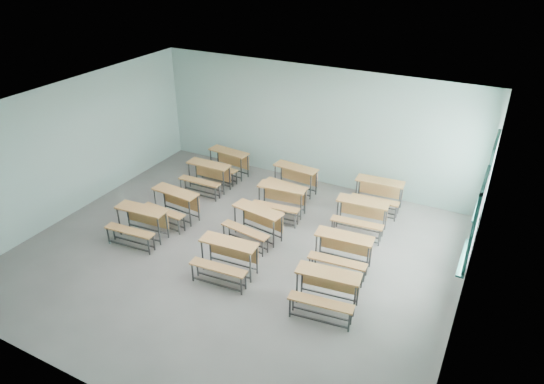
{
  "coord_description": "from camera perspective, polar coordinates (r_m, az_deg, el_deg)",
  "views": [
    {
      "loc": [
        4.62,
        -7.27,
        6.16
      ],
      "look_at": [
        0.23,
        1.2,
        1.0
      ],
      "focal_mm": 32.0,
      "sensor_mm": 36.0,
      "label": 1
    }
  ],
  "objects": [
    {
      "name": "desk_unit_r1c1",
      "position": [
        10.78,
        -2.0,
        -3.34
      ],
      "size": [
        1.27,
        0.94,
        0.73
      ],
      "rotation": [
        0.0,
        0.0,
        -0.14
      ],
      "color": "#B27A40",
      "rests_on": "ground"
    },
    {
      "name": "desk_unit_r3c1",
      "position": [
        12.68,
        2.55,
        1.82
      ],
      "size": [
        1.24,
        0.89,
        0.73
      ],
      "rotation": [
        0.0,
        0.0,
        -0.09
      ],
      "color": "#B27A40",
      "rests_on": "ground"
    },
    {
      "name": "desk_unit_r1c0",
      "position": [
        11.73,
        -11.55,
        -1.11
      ],
      "size": [
        1.22,
        0.86,
        0.73
      ],
      "rotation": [
        0.0,
        0.0,
        -0.07
      ],
      "color": "#B27A40",
      "rests_on": "ground"
    },
    {
      "name": "desk_unit_r0c2",
      "position": [
        8.97,
        6.41,
        -10.99
      ],
      "size": [
        1.26,
        0.92,
        0.73
      ],
      "rotation": [
        0.0,
        0.0,
        0.12
      ],
      "color": "#B27A40",
      "rests_on": "ground"
    },
    {
      "name": "room",
      "position": [
        9.73,
        -3.91,
        0.39
      ],
      "size": [
        9.04,
        8.04,
        3.24
      ],
      "color": "gray",
      "rests_on": "ground"
    },
    {
      "name": "desk_unit_r3c0",
      "position": [
        13.66,
        -5.35,
        3.76
      ],
      "size": [
        1.25,
        0.9,
        0.73
      ],
      "rotation": [
        0.0,
        0.0,
        -0.1
      ],
      "color": "#B27A40",
      "rests_on": "ground"
    },
    {
      "name": "desk_unit_r1c2",
      "position": [
        9.97,
        8.27,
        -6.56
      ],
      "size": [
        1.24,
        0.88,
        0.73
      ],
      "rotation": [
        0.0,
        0.0,
        0.08
      ],
      "color": "#B27A40",
      "rests_on": "ground"
    },
    {
      "name": "desk_unit_r2c0",
      "position": [
        12.96,
        -7.66,
        2.19
      ],
      "size": [
        1.19,
        0.81,
        0.73
      ],
      "rotation": [
        0.0,
        0.0,
        0.02
      ],
      "color": "#B27A40",
      "rests_on": "ground"
    },
    {
      "name": "desk_unit_r0c1",
      "position": [
        9.74,
        -5.34,
        -7.32
      ],
      "size": [
        1.23,
        0.87,
        0.73
      ],
      "rotation": [
        0.0,
        0.0,
        0.07
      ],
      "color": "#B27A40",
      "rests_on": "ground"
    },
    {
      "name": "desk_unit_r2c2",
      "position": [
        11.25,
        10.44,
        -2.36
      ],
      "size": [
        1.24,
        0.88,
        0.73
      ],
      "rotation": [
        0.0,
        0.0,
        0.08
      ],
      "color": "#B27A40",
      "rests_on": "ground"
    },
    {
      "name": "desk_unit_r0c0",
      "position": [
        11.18,
        -15.35,
        -3.18
      ],
      "size": [
        1.23,
        0.88,
        0.73
      ],
      "rotation": [
        0.0,
        0.0,
        0.08
      ],
      "color": "#B27A40",
      "rests_on": "ground"
    },
    {
      "name": "desk_unit_r3c2",
      "position": [
        12.25,
        12.4,
        0.13
      ],
      "size": [
        1.22,
        0.86,
        0.73
      ],
      "rotation": [
        0.0,
        0.0,
        0.07
      ],
      "color": "#B27A40",
      "rests_on": "ground"
    },
    {
      "name": "desk_unit_r2c1",
      "position": [
        11.69,
        1.02,
        -0.6
      ],
      "size": [
        1.25,
        0.9,
        0.73
      ],
      "rotation": [
        0.0,
        0.0,
        0.1
      ],
      "color": "#B27A40",
      "rests_on": "ground"
    }
  ]
}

